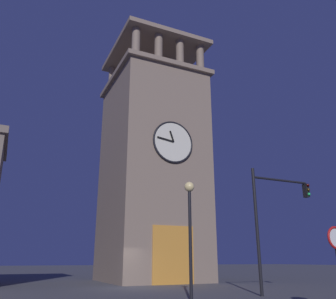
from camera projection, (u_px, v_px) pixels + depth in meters
name	position (u px, v px, depth m)	size (l,w,h in m)	color
ground_plane	(129.00, 288.00, 21.31)	(200.00, 200.00, 0.00)	#4C4C51
clocktower	(152.00, 169.00, 30.43)	(7.95, 8.86, 23.03)	gray
traffic_signal_near	(274.00, 210.00, 18.13)	(3.80, 0.41, 6.21)	black
street_lamp	(190.00, 215.00, 15.07)	(0.44, 0.44, 4.93)	black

